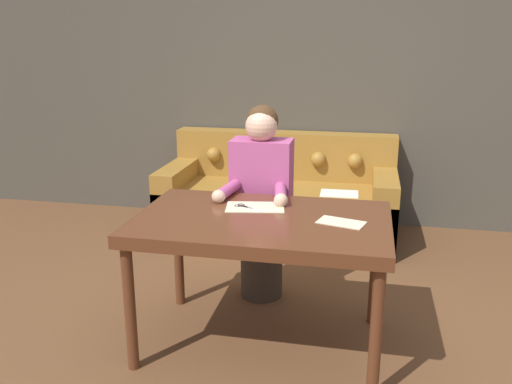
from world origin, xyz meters
TOP-DOWN VIEW (x-y plane):
  - ground_plane at (0.00, 0.00)m, footprint 16.00×16.00m
  - wall_back at (0.00, 2.25)m, footprint 8.00×0.06m
  - dining_table at (-0.12, -0.02)m, footprint 1.36×0.86m
  - couch at (-0.32, 1.79)m, footprint 1.99×0.91m
  - person at (-0.24, 0.57)m, footprint 0.45×0.57m
  - pattern_paper_main at (-0.19, 0.14)m, footprint 0.36×0.25m
  - pattern_paper_offcut at (0.30, -0.02)m, footprint 0.27×0.20m
  - scissors at (-0.25, 0.13)m, footprint 0.19×0.14m

SIDE VIEW (x-z plane):
  - ground_plane at x=0.00m, z-range 0.00..0.00m
  - couch at x=-0.32m, z-range -0.13..0.73m
  - person at x=-0.24m, z-range 0.01..1.29m
  - dining_table at x=-0.12m, z-range 0.30..1.07m
  - pattern_paper_main at x=-0.19m, z-range 0.76..0.77m
  - pattern_paper_offcut at x=0.30m, z-range 0.76..0.77m
  - scissors at x=-0.25m, z-range 0.76..0.77m
  - wall_back at x=0.00m, z-range 0.00..2.60m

